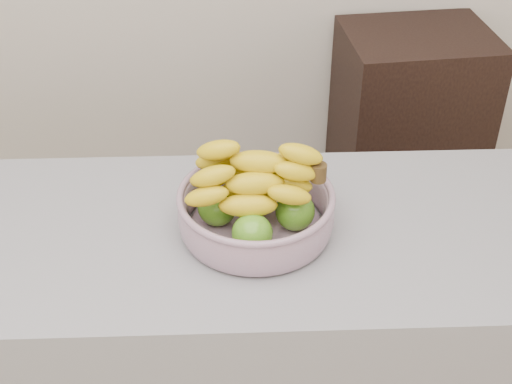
% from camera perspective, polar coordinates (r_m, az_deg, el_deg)
% --- Properties ---
extents(counter, '(2.00, 0.60, 0.90)m').
position_cam_1_polar(counter, '(1.88, -8.57, -13.92)').
color(counter, gray).
rests_on(counter, ground).
extents(cabinet, '(0.54, 0.45, 0.90)m').
position_cam_1_polar(cabinet, '(2.72, 11.79, 3.54)').
color(cabinet, black).
rests_on(cabinet, ground).
extents(fruit_bowl, '(0.33, 0.33, 0.20)m').
position_cam_1_polar(fruit_bowl, '(1.51, -0.02, -1.12)').
color(fruit_bowl, '#A8B5CA').
rests_on(fruit_bowl, counter).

